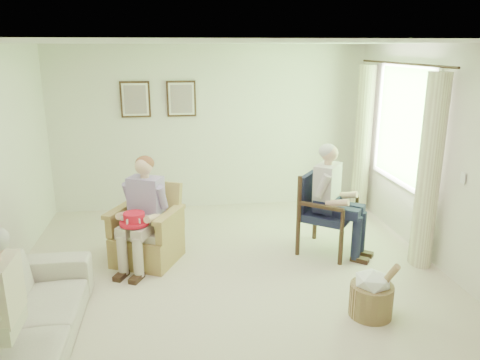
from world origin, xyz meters
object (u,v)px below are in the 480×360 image
Objects in this scene: wood_armchair at (326,208)px; person_wicker at (145,206)px; sofa at (18,323)px; red_hat at (134,220)px; wicker_armchair at (147,237)px; hatbox at (372,293)px; person_dark at (331,192)px.

person_wicker reaches higher than wood_armchair.
person_wicker is (-2.29, -0.16, 0.20)m from wood_armchair.
person_wicker reaches higher than sofa.
wicker_armchair is at bearing 70.30° from red_hat.
hatbox is (2.24, -1.58, -0.06)m from wicker_armchair.
sofa is 3.23m from hatbox.
person_dark is 1.56m from hatbox.
person_dark is (2.29, -0.01, 0.07)m from person_wicker.
wicker_armchair is 2.02m from sofa.
person_wicker is at bearing -64.65° from wicker_armchair.
sofa is at bearing -93.87° from wicker_armchair.
sofa is 3.69m from person_dark.
red_hat is 0.54× the size of hatbox.
red_hat is (0.88, 1.46, 0.33)m from sofa.
sofa is 1.96m from person_wicker.
red_hat is (-0.11, -0.31, 0.35)m from wicker_armchair.
wicker_armchair is at bearing 128.56° from wood_armchair.
red_hat is at bearing -95.74° from person_wicker.
sofa is 1.61× the size of person_dark.
person_dark reaches higher than sofa.
wood_armchair reaches higher than hatbox.
person_wicker reaches higher than red_hat.
wicker_armchair is 0.68× the size of person_dark.
wood_armchair is 0.77× the size of person_wicker.
wicker_armchair is 2.81× the size of red_hat.
red_hat is at bearing 135.89° from wood_armchair.
person_wicker is 0.24m from red_hat.
wood_armchair is 3.01× the size of red_hat.
wicker_armchair is at bearing -29.21° from sofa.
wood_armchair is at bearing 37.72° from person_dark.
person_wicker is at bearing -31.05° from sofa.
red_hat is at bearing -31.05° from sofa.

